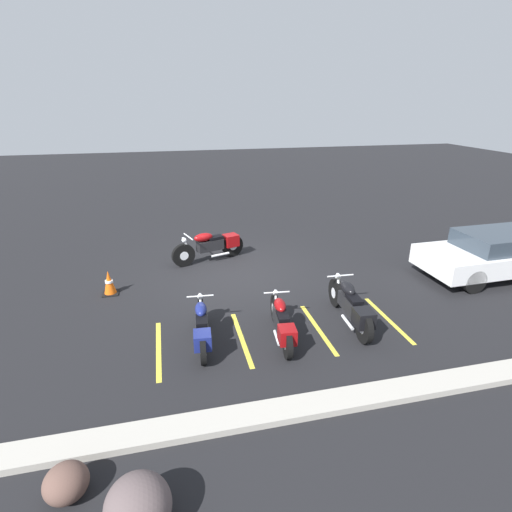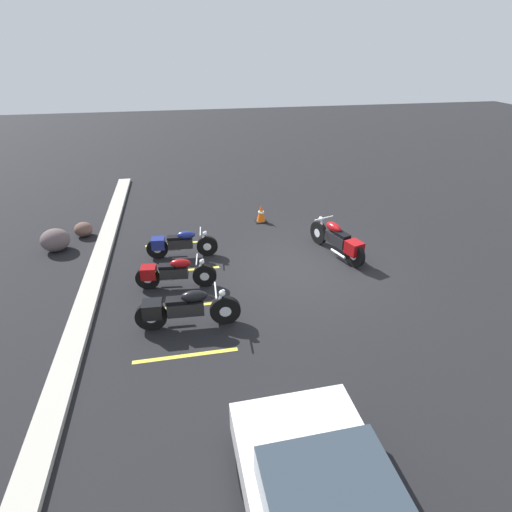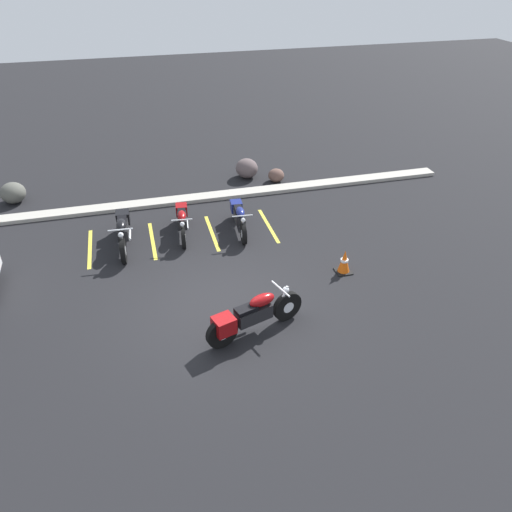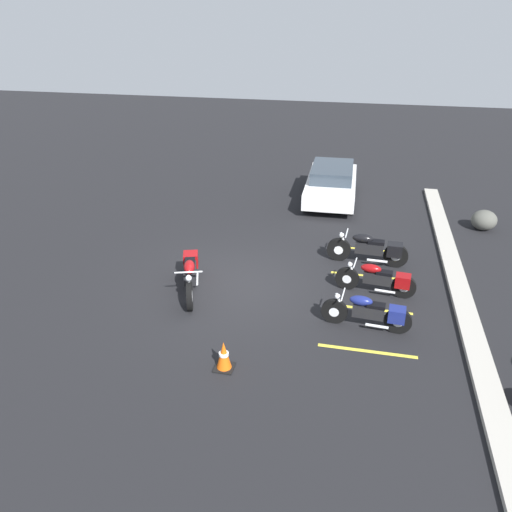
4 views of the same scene
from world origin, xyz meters
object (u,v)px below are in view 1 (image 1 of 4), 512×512
Objects in this scene: car_white at (497,253)px; landscape_rock_0 at (138,506)px; motorcycle_maroon_featured at (212,245)px; traffic_cone at (109,283)px; parked_bike_2 at (202,326)px; landscape_rock_1 at (66,483)px; parked_bike_1 at (282,322)px; parked_bike_0 at (351,306)px.

car_white is 10.97m from landscape_rock_0.
motorcycle_maroon_featured is 3.59× the size of traffic_cone.
parked_bike_2 is 3.19× the size of traffic_cone.
landscape_rock_1 is at bearing -34.21° from landscape_rock_0.
traffic_cone is at bearing -81.49° from landscape_rock_0.
parked_bike_1 is at bearing 13.27° from car_white.
motorcycle_maroon_featured is 1.00× the size of parked_bike_0.
motorcycle_maroon_featured is 8.08m from landscape_rock_1.
landscape_rock_0 is at bearing 27.03° from car_white.
motorcycle_maroon_featured is at bearing -110.56° from landscape_rock_1.
parked_bike_2 is (0.81, 4.57, -0.07)m from motorcycle_maroon_featured.
parked_bike_1 is 1.65m from parked_bike_2.
car_white reaches higher than traffic_cone.
parked_bike_2 is at bearing 9.26° from car_white.
parked_bike_2 is at bearing 89.01° from parked_bike_1.
parked_bike_2 is at bearing -124.14° from landscape_rock_1.
traffic_cone is (0.06, -5.86, 0.07)m from landscape_rock_1.
car_white is 10.70m from traffic_cone.
car_white reaches higher than parked_bike_1.
parked_bike_0 reaches higher than landscape_rock_0.
parked_bike_1 is at bearing -128.87° from landscape_rock_0.
motorcycle_maroon_featured reaches higher than parked_bike_0.
landscape_rock_1 is (3.67, 2.80, -0.20)m from parked_bike_1.
parked_bike_0 is 1.12× the size of parked_bike_2.
car_white is at bearing -151.59° from landscape_rock_0.
landscape_rock_1 is (2.03, 3.00, -0.20)m from parked_bike_2.
landscape_rock_0 is at bearing 98.51° from traffic_cone.
parked_bike_0 is at bearing 15.39° from car_white.
parked_bike_2 reaches higher than landscape_rock_0.
motorcycle_maroon_featured is at bearing -103.24° from landscape_rock_0.
landscape_rock_0 is at bearing 132.32° from parked_bike_0.
car_white reaches higher than landscape_rock_1.
car_white is at bearing -74.97° from parked_bike_2.
motorcycle_maroon_featured reaches higher than landscape_rock_0.
motorcycle_maroon_featured is 4.64m from parked_bike_2.
motorcycle_maroon_featured is 4.84m from parked_bike_1.
motorcycle_maroon_featured is 0.53× the size of car_white.
traffic_cone is (5.39, -2.83, -0.18)m from parked_bike_0.
landscape_rock_0 is at bearing 59.06° from motorcycle_maroon_featured.
car_white is at bearing -70.41° from parked_bike_0.
car_white reaches higher than parked_bike_2.
parked_bike_2 is 3.55m from traffic_cone.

